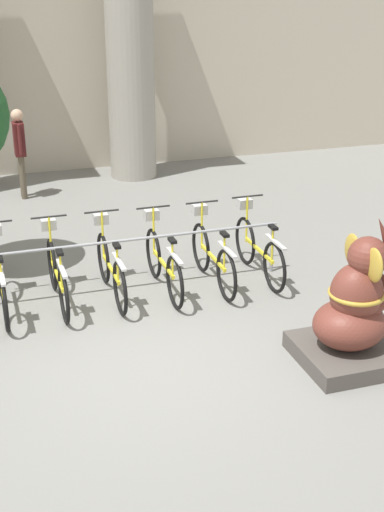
# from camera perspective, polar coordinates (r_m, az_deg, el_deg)

# --- Properties ---
(ground_plane) EXTENTS (60.00, 60.00, 0.00)m
(ground_plane) POSITION_cam_1_polar(r_m,az_deg,el_deg) (8.25, -3.52, -8.43)
(ground_plane) COLOR slate
(building_facade) EXTENTS (20.00, 0.20, 6.00)m
(building_facade) POSITION_cam_1_polar(r_m,az_deg,el_deg) (15.63, -12.21, 17.38)
(building_facade) COLOR #BCB29E
(building_facade) RESTS_ON ground_plane
(column_right) EXTENTS (1.21, 1.21, 5.16)m
(column_right) POSITION_cam_1_polar(r_m,az_deg,el_deg) (14.97, -4.98, 16.13)
(column_right) COLOR gray
(column_right) RESTS_ON ground_plane
(bike_rack) EXTENTS (6.38, 0.05, 0.77)m
(bike_rack) POSITION_cam_1_polar(r_m,az_deg,el_deg) (9.58, -10.92, 0.04)
(bike_rack) COLOR gray
(bike_rack) RESTS_ON ground_plane
(bicycle_3) EXTENTS (0.48, 1.79, 1.08)m
(bicycle_3) POSITION_cam_1_polar(r_m,az_deg,el_deg) (9.53, -15.04, -1.92)
(bicycle_3) COLOR black
(bicycle_3) RESTS_ON ground_plane
(bicycle_4) EXTENTS (0.48, 1.79, 1.08)m
(bicycle_4) POSITION_cam_1_polar(r_m,az_deg,el_deg) (9.58, -10.75, -1.41)
(bicycle_4) COLOR black
(bicycle_4) RESTS_ON ground_plane
(bicycle_5) EXTENTS (0.48, 1.79, 1.08)m
(bicycle_5) POSITION_cam_1_polar(r_m,az_deg,el_deg) (9.68, -6.53, -0.88)
(bicycle_5) COLOR black
(bicycle_5) RESTS_ON ground_plane
(bicycle_6) EXTENTS (0.48, 1.79, 1.08)m
(bicycle_6) POSITION_cam_1_polar(r_m,az_deg,el_deg) (9.79, -2.34, -0.47)
(bicycle_6) COLOR black
(bicycle_6) RESTS_ON ground_plane
(bicycle_7) EXTENTS (0.48, 1.79, 1.08)m
(bicycle_7) POSITION_cam_1_polar(r_m,az_deg,el_deg) (10.00, 1.63, 0.03)
(bicycle_7) COLOR black
(bicycle_7) RESTS_ON ground_plane
(bicycle_8) EXTENTS (0.48, 1.79, 1.08)m
(bicycle_8) POSITION_cam_1_polar(r_m,az_deg,el_deg) (10.29, 5.33, 0.61)
(bicycle_8) COLOR black
(bicycle_8) RESTS_ON ground_plane
(elephant_statue) EXTENTS (1.10, 1.10, 1.75)m
(elephant_statue) POSITION_cam_1_polar(r_m,az_deg,el_deg) (8.18, 12.80, -4.59)
(elephant_statue) COLOR #4C4742
(elephant_statue) RESTS_ON ground_plane
(person_pedestrian) EXTENTS (0.23, 0.47, 1.72)m
(person_pedestrian) POSITION_cam_1_polar(r_m,az_deg,el_deg) (14.05, -13.62, 8.61)
(person_pedestrian) COLOR brown
(person_pedestrian) RESTS_ON ground_plane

